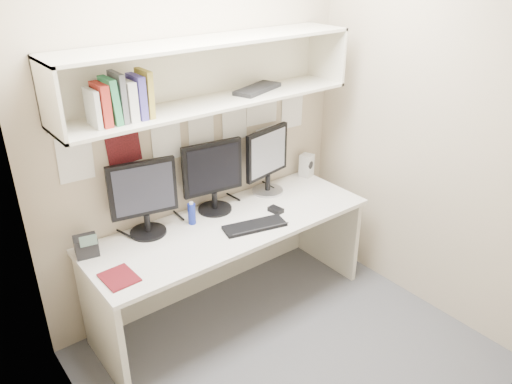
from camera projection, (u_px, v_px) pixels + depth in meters
floor at (290, 358)px, 3.26m from camera, size 2.40×2.00×0.01m
wall_back at (198, 129)px, 3.40m from camera, size 2.40×0.02×2.60m
wall_front at (466, 259)px, 1.98m from camera, size 2.40×0.02×2.60m
wall_left at (78, 252)px, 2.02m from camera, size 0.02×2.00×2.60m
wall_right at (429, 132)px, 3.35m from camera, size 0.02×2.00×2.60m
desk at (231, 267)px, 3.56m from camera, size 2.00×0.70×0.73m
overhead_hutch at (207, 71)px, 3.11m from camera, size 2.00×0.38×0.40m
pinned_papers at (199, 137)px, 3.41m from camera, size 1.92×0.01×0.48m
monitor_left at (144, 196)px, 3.15m from camera, size 0.43×0.24×0.50m
monitor_center at (213, 174)px, 3.44m from camera, size 0.44×0.24×0.51m
monitor_right at (267, 159)px, 3.71m from camera, size 0.43×0.24×0.50m
keyboard at (255, 226)px, 3.33m from camera, size 0.45×0.25×0.02m
mouse at (276, 210)px, 3.52m from camera, size 0.08×0.11×0.03m
speaker at (307, 165)px, 4.05m from camera, size 0.12×0.12×0.18m
blue_bottle at (192, 213)px, 3.35m from camera, size 0.05×0.05×0.16m
maroon_notebook at (119, 278)px, 2.82m from camera, size 0.19×0.22×0.01m
desk_phone at (86, 246)px, 3.01m from camera, size 0.15×0.14×0.16m
book_stack at (120, 100)px, 2.74m from camera, size 0.34×0.17×0.27m
hutch_tray at (258, 89)px, 3.37m from camera, size 0.41×0.27×0.03m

